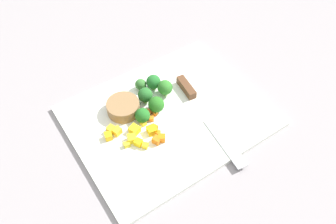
{
  "coord_description": "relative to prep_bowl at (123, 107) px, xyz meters",
  "views": [
    {
      "loc": [
        -0.3,
        -0.45,
        0.67
      ],
      "look_at": [
        0.0,
        0.0,
        0.02
      ],
      "focal_mm": 35.94,
      "sensor_mm": 36.0,
      "label": 1
    }
  ],
  "objects": [
    {
      "name": "ground_plane",
      "position": [
        0.09,
        -0.07,
        -0.03
      ],
      "size": [
        4.0,
        4.0,
        0.0
      ],
      "primitive_type": "plane",
      "color": "gray"
    },
    {
      "name": "cutting_board",
      "position": [
        0.09,
        -0.07,
        -0.02
      ],
      "size": [
        0.48,
        0.38,
        0.01
      ],
      "primitive_type": "cube",
      "color": "white",
      "rests_on": "ground_plane"
    },
    {
      "name": "prep_bowl",
      "position": [
        0.0,
        0.0,
        0.0
      ],
      "size": [
        0.08,
        0.08,
        0.03
      ],
      "primitive_type": "cylinder",
      "color": "olive",
      "rests_on": "cutting_board"
    },
    {
      "name": "chef_knife",
      "position": [
        0.17,
        -0.08,
        -0.01
      ],
      "size": [
        0.06,
        0.31,
        0.02
      ],
      "rotation": [
        0.0,
        0.0,
        4.59
      ],
      "color": "silver",
      "rests_on": "cutting_board"
    },
    {
      "name": "carrot_dice_0",
      "position": [
        0.05,
        -0.04,
        -0.01
      ],
      "size": [
        0.02,
        0.02,
        0.01
      ],
      "primitive_type": "cube",
      "rotation": [
        0.0,
        0.0,
        2.75
      ],
      "color": "orange",
      "rests_on": "cutting_board"
    },
    {
      "name": "carrot_dice_1",
      "position": [
        0.02,
        -0.13,
        -0.01
      ],
      "size": [
        0.02,
        0.02,
        0.02
      ],
      "primitive_type": "cube",
      "rotation": [
        0.0,
        0.0,
        0.39
      ],
      "color": "orange",
      "rests_on": "cutting_board"
    },
    {
      "name": "carrot_dice_2",
      "position": [
        0.03,
        -0.11,
        -0.01
      ],
      "size": [
        0.02,
        0.02,
        0.01
      ],
      "primitive_type": "cube",
      "rotation": [
        0.0,
        0.0,
        0.53
      ],
      "color": "orange",
      "rests_on": "cutting_board"
    },
    {
      "name": "carrot_dice_3",
      "position": [
        0.03,
        -0.13,
        -0.01
      ],
      "size": [
        0.02,
        0.02,
        0.02
      ],
      "primitive_type": "cube",
      "rotation": [
        0.0,
        0.0,
        0.9
      ],
      "color": "orange",
      "rests_on": "cutting_board"
    },
    {
      "name": "carrot_dice_4",
      "position": [
        0.04,
        -0.06,
        -0.01
      ],
      "size": [
        0.02,
        0.02,
        0.01
      ],
      "primitive_type": "cube",
      "rotation": [
        0.0,
        0.0,
        1.02
      ],
      "color": "orange",
      "rests_on": "cutting_board"
    },
    {
      "name": "carrot_dice_5",
      "position": [
        0.04,
        -0.09,
        -0.01
      ],
      "size": [
        0.02,
        0.02,
        0.01
      ],
      "primitive_type": "cube",
      "rotation": [
        0.0,
        0.0,
        0.41
      ],
      "color": "orange",
      "rests_on": "cutting_board"
    },
    {
      "name": "carrot_dice_6",
      "position": [
        0.06,
        -0.05,
        -0.01
      ],
      "size": [
        0.02,
        0.01,
        0.01
      ],
      "primitive_type": "cube",
      "rotation": [
        0.0,
        0.0,
        2.12
      ],
      "color": "orange",
      "rests_on": "cutting_board"
    },
    {
      "name": "carrot_dice_7",
      "position": [
        0.03,
        -0.06,
        -0.01
      ],
      "size": [
        0.02,
        0.01,
        0.01
      ],
      "primitive_type": "cube",
      "rotation": [
        0.0,
        0.0,
        1.65
      ],
      "color": "orange",
      "rests_on": "cutting_board"
    },
    {
      "name": "pepper_dice_0",
      "position": [
        -0.02,
        -0.11,
        -0.01
      ],
      "size": [
        0.02,
        0.02,
        0.02
      ],
      "primitive_type": "cube",
      "rotation": [
        0.0,
        0.0,
        0.52
      ],
      "color": "yellow",
      "rests_on": "cutting_board"
    },
    {
      "name": "pepper_dice_1",
      "position": [
        -0.03,
        -0.09,
        -0.01
      ],
      "size": [
        0.03,
        0.03,
        0.02
      ],
      "primitive_type": "cube",
      "rotation": [
        0.0,
        0.0,
        2.77
      ],
      "color": "yellow",
      "rests_on": "cutting_board"
    },
    {
      "name": "pepper_dice_2",
      "position": [
        -0.01,
        -0.07,
        -0.01
      ],
      "size": [
        0.03,
        0.03,
        0.02
      ],
      "primitive_type": "cube",
      "rotation": [
        0.0,
        0.0,
        1.93
      ],
      "color": "yellow",
      "rests_on": "cutting_board"
    },
    {
      "name": "pepper_dice_3",
      "position": [
        0.02,
        -0.06,
        -0.01
      ],
      "size": [
        0.01,
        0.02,
        0.01
      ],
      "primitive_type": "cube",
      "rotation": [
        0.0,
        0.0,
        0.12
      ],
      "color": "yellow",
      "rests_on": "cutting_board"
    },
    {
      "name": "pepper_dice_4",
      "position": [
        -0.05,
        -0.1,
        -0.01
      ],
      "size": [
        0.02,
        0.01,
        0.01
      ],
      "primitive_type": "cube",
      "rotation": [
        0.0,
        0.0,
        2.99
      ],
      "color": "yellow",
      "rests_on": "cutting_board"
    },
    {
      "name": "pepper_dice_5",
      "position": [
        -0.07,
        -0.05,
        -0.01
      ],
      "size": [
        0.02,
        0.02,
        0.02
      ],
      "primitive_type": "cube",
      "rotation": [
        0.0,
        0.0,
        1.31
      ],
      "color": "yellow",
      "rests_on": "cutting_board"
    },
    {
      "name": "pepper_dice_6",
      "position": [
        0.02,
        -0.1,
        -0.01
      ],
      "size": [
        0.02,
        0.02,
        0.02
      ],
      "primitive_type": "cube",
      "rotation": [
        0.0,
        0.0,
        1.44
      ],
      "color": "yellow",
      "rests_on": "cutting_board"
    },
    {
      "name": "pepper_dice_7",
      "position": [
        -0.06,
        -0.04,
        -0.01
      ],
      "size": [
        0.02,
        0.02,
        0.02
      ],
      "primitive_type": "cube",
      "rotation": [
        0.0,
        0.0,
        1.94
      ],
      "color": "yellow",
      "rests_on": "cutting_board"
    },
    {
      "name": "pepper_dice_8",
      "position": [
        -0.01,
        -0.12,
        -0.01
      ],
      "size": [
        0.02,
        0.02,
        0.01
      ],
      "primitive_type": "cube",
      "rotation": [
        0.0,
        0.0,
        2.32
      ],
      "color": "yellow",
      "rests_on": "cutting_board"
    },
    {
      "name": "pepper_dice_9",
      "position": [
        -0.05,
        -0.05,
        -0.01
      ],
      "size": [
        0.02,
        0.02,
        0.02
      ],
      "primitive_type": "cube",
      "rotation": [
        0.0,
        0.0,
        0.29
      ],
      "color": "yellow",
      "rests_on": "cutting_board"
    },
    {
      "name": "broccoli_floret_0",
      "position": [
        0.07,
        -0.04,
        0.01
      ],
      "size": [
        0.04,
        0.04,
        0.04
      ],
      "color": "#8DB860",
      "rests_on": "cutting_board"
    },
    {
      "name": "broccoli_floret_1",
      "position": [
        0.12,
        -0.01,
        0.01
      ],
      "size": [
        0.04,
        0.04,
        0.05
      ],
      "color": "#8ABB56",
      "rests_on": "cutting_board"
    },
    {
      "name": "broccoli_floret_2",
      "position": [
        0.03,
        -0.05,
        0.0
      ],
      "size": [
        0.04,
        0.04,
        0.04
      ],
      "color": "#96C168",
      "rests_on": "cutting_board"
    },
    {
      "name": "broccoli_floret_3",
      "position": [
        0.08,
        0.04,
        0.0
      ],
      "size": [
        0.03,
        0.03,
        0.03
      ],
      "color": "#85AE6B",
      "rests_on": "cutting_board"
    },
    {
      "name": "broccoli_floret_4",
      "position": [
        0.06,
        -0.0,
        0.01
      ],
      "size": [
        0.04,
        0.04,
        0.04
      ],
      "color": "#91B95C",
      "rests_on": "cutting_board"
    },
    {
      "name": "broccoli_floret_5",
      "position": [
        0.11,
        0.03,
        0.01
      ],
      "size": [
        0.04,
        0.04,
        0.04
      ],
      "color": "#86AD5E",
      "rests_on": "cutting_board"
    }
  ]
}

